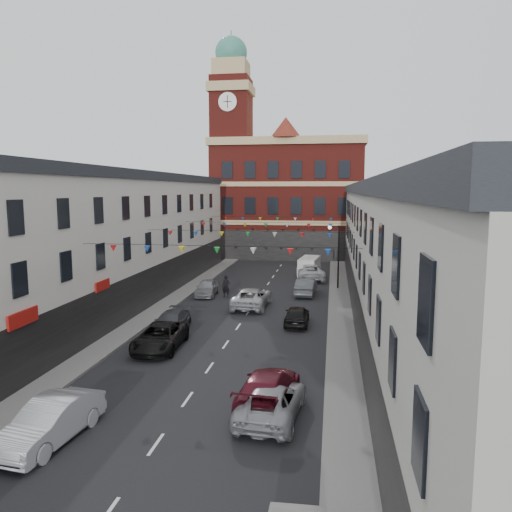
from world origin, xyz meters
The scene contains 21 objects.
ground centered at (0.00, 0.00, 0.00)m, with size 160.00×160.00×0.00m, color black.
pavement_left centered at (-6.90, 2.00, 0.07)m, with size 1.80×64.00×0.15m, color #605E5B.
pavement_right centered at (6.90, 2.00, 0.07)m, with size 1.80×64.00×0.15m, color #605E5B.
terrace_left centered at (-11.78, 1.00, 5.35)m, with size 8.40×56.00×10.70m.
terrace_right centered at (11.78, 1.00, 4.85)m, with size 8.40×56.00×9.70m.
civic_building centered at (0.00, 37.95, 8.14)m, with size 20.60×13.30×18.50m.
clock_tower centered at (-7.50, 35.00, 14.93)m, with size 5.60×5.60×30.00m.
distant_hill centered at (-4.00, 62.00, 5.00)m, with size 40.00×14.00×10.00m, color #2F4821.
street_lamp centered at (6.55, 14.00, 3.90)m, with size 1.10×0.36×6.00m.
car_left_b centered at (-3.88, -16.38, 0.79)m, with size 1.67×4.80×1.58m, color silver.
car_left_c centered at (-3.60, -5.41, 0.72)m, with size 2.39×5.19×1.44m, color black.
car_left_d centered at (-4.13, -1.91, 0.65)m, with size 1.83×4.50×1.30m, color #37393E.
car_left_e centered at (-4.61, 9.46, 0.71)m, with size 1.68×4.17×1.42m, color gray.
car_right_b centered at (3.90, -13.16, 0.70)m, with size 2.31×5.01×1.39m, color gray.
car_right_c centered at (3.60, -11.99, 0.77)m, with size 2.15×5.29×1.53m, color #55111D.
car_right_d centered at (3.90, 1.04, 0.68)m, with size 1.62×4.01×1.37m, color black.
car_right_e centered at (3.98, 11.05, 0.75)m, with size 1.59×4.56×1.50m, color #414347.
car_right_f centered at (4.00, 18.85, 0.82)m, with size 2.72×5.90×1.64m, color #B9BCBE.
moving_car centered at (-0.03, 5.77, 0.78)m, with size 2.59×5.61×1.56m, color #A9ABB0.
white_van centered at (3.80, 20.87, 1.01)m, with size 1.76×4.59×2.03m, color silver.
pedestrian centered at (-2.80, 9.08, 0.96)m, with size 0.70×0.46×1.92m, color black.
Camera 1 is at (6.23, -32.36, 9.22)m, focal length 35.00 mm.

